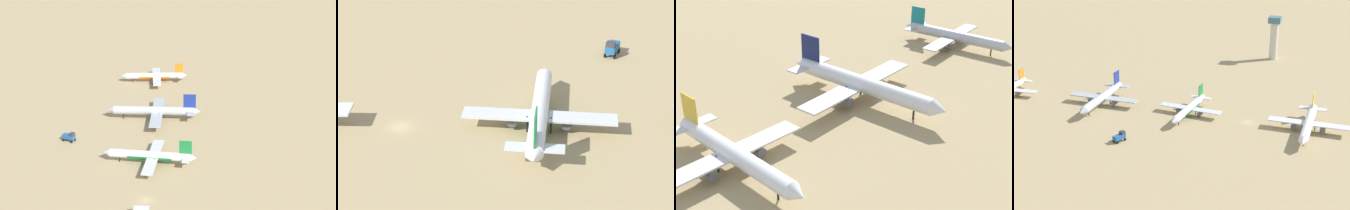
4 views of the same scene
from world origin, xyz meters
TOP-DOWN VIEW (x-y plane):
  - parked_jet_3 at (1.36, 25.93)m, footprint 41.44×33.55m
  - parked_jet_4 at (-1.59, 67.84)m, footprint 48.53×39.46m
  - parked_jet_5 at (-6.16, 119.44)m, footprint 38.89×31.70m

SIDE VIEW (x-z plane):
  - parked_jet_5 at x=-6.16m, z-range -1.83..9.38m
  - parked_jet_3 at x=1.36m, z-range -1.96..10.03m
  - parked_jet_4 at x=-1.59m, z-range -2.28..11.70m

